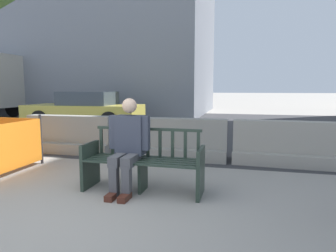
# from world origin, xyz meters

# --- Properties ---
(ground_plane) EXTENTS (200.00, 200.00, 0.00)m
(ground_plane) POSITION_xyz_m (0.00, 0.00, 0.00)
(ground_plane) COLOR gray
(street_asphalt) EXTENTS (120.00, 12.00, 0.01)m
(street_asphalt) POSITION_xyz_m (0.00, 8.70, 0.00)
(street_asphalt) COLOR #333335
(street_asphalt) RESTS_ON ground
(street_bench) EXTENTS (1.69, 0.54, 0.88)m
(street_bench) POSITION_xyz_m (0.76, 1.20, 0.40)
(street_bench) COLOR #28382D
(street_bench) RESTS_ON ground
(seated_person) EXTENTS (0.58, 0.72, 1.31)m
(seated_person) POSITION_xyz_m (0.56, 1.15, 0.69)
(seated_person) COLOR #383D4C
(seated_person) RESTS_ON ground
(jersey_barrier_centre) EXTENTS (2.02, 0.73, 0.84)m
(jersey_barrier_centre) POSITION_xyz_m (0.83, 3.26, 0.34)
(jersey_barrier_centre) COLOR gray
(jersey_barrier_centre) RESTS_ON ground
(jersey_barrier_left) EXTENTS (2.01, 0.71, 0.84)m
(jersey_barrier_left) POSITION_xyz_m (-1.70, 3.30, 0.34)
(jersey_barrier_left) COLOR gray
(jersey_barrier_left) RESTS_ON ground
(jersey_barrier_right) EXTENTS (2.03, 0.77, 0.84)m
(jersey_barrier_right) POSITION_xyz_m (2.96, 3.25, 0.34)
(jersey_barrier_right) COLOR #9E998E
(jersey_barrier_right) RESTS_ON ground
(car_taxi_near) EXTENTS (4.51, 2.05, 1.32)m
(car_taxi_near) POSITION_xyz_m (-3.82, 7.82, 0.66)
(car_taxi_near) COLOR #DBC64C
(car_taxi_near) RESTS_ON ground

